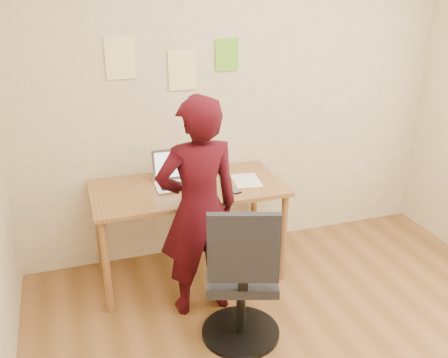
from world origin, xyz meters
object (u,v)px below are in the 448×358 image
object	(u,v)px
office_chair	(242,285)
person	(199,209)
phone	(234,191)
desk	(188,197)
laptop	(177,178)

from	to	relation	value
office_chair	person	distance (m)	0.57
phone	person	size ratio (longest dim) A/B	0.08
desk	phone	xyz separation A→B (m)	(0.29, -0.19, 0.09)
office_chair	person	xyz separation A→B (m)	(-0.15, 0.43, 0.35)
phone	office_chair	bearing A→B (deg)	-121.54
laptop	office_chair	bearing A→B (deg)	-77.07
laptop	phone	xyz separation A→B (m)	(0.36, -0.26, -0.05)
laptop	phone	distance (m)	0.44
phone	person	world-z (taller)	person
office_chair	desk	bearing A→B (deg)	115.28
phone	desk	bearing A→B (deg)	130.70
laptop	phone	world-z (taller)	laptop
laptop	person	distance (m)	0.50
laptop	person	xyz separation A→B (m)	(0.03, -0.50, -0.03)
desk	laptop	bearing A→B (deg)	132.96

